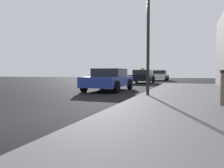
{
  "coord_description": "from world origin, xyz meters",
  "views": [
    {
      "loc": [
        4.01,
        -4.34,
        1.09
      ],
      "look_at": [
        1.52,
        3.38,
        0.68
      ],
      "focal_mm": 39.02,
      "sensor_mm": 36.0,
      "label": 1
    }
  ],
  "objects_px": {
    "car_blue": "(109,79)",
    "car_white": "(160,75)",
    "street_lamp": "(148,22)",
    "car_black": "(142,76)"
  },
  "relations": [
    {
      "from": "street_lamp",
      "to": "car_black",
      "type": "distance_m",
      "value": 13.7
    },
    {
      "from": "car_blue",
      "to": "car_white",
      "type": "height_order",
      "value": "same"
    },
    {
      "from": "street_lamp",
      "to": "car_white",
      "type": "relative_size",
      "value": 1.04
    },
    {
      "from": "street_lamp",
      "to": "car_black",
      "type": "height_order",
      "value": "street_lamp"
    },
    {
      "from": "street_lamp",
      "to": "car_blue",
      "type": "distance_m",
      "value": 5.13
    },
    {
      "from": "car_white",
      "to": "street_lamp",
      "type": "bearing_deg",
      "value": 95.52
    },
    {
      "from": "street_lamp",
      "to": "car_black",
      "type": "relative_size",
      "value": 0.97
    },
    {
      "from": "car_blue",
      "to": "car_white",
      "type": "bearing_deg",
      "value": -92.73
    },
    {
      "from": "car_black",
      "to": "car_blue",
      "type": "bearing_deg",
      "value": 89.51
    },
    {
      "from": "car_black",
      "to": "car_white",
      "type": "bearing_deg",
      "value": -95.54
    }
  ]
}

